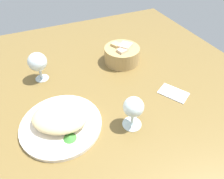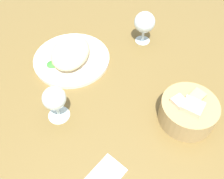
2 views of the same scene
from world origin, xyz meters
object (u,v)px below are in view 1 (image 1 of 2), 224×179
(plate, at_px, (61,124))
(bread_basket, at_px, (122,54))
(wine_glass_far, at_px, (38,63))
(folded_napkin, at_px, (173,93))
(wine_glass_near, at_px, (133,108))

(plate, distance_m, bread_basket, 0.45)
(wine_glass_far, xyz_separation_m, folded_napkin, (0.46, -0.31, -0.08))
(bread_basket, relative_size, wine_glass_near, 1.35)
(folded_napkin, bearing_deg, plate, 56.88)
(wine_glass_near, relative_size, wine_glass_far, 0.96)
(plate, height_order, bread_basket, bread_basket)
(plate, distance_m, wine_glass_near, 0.25)
(bread_basket, distance_m, wine_glass_near, 0.38)
(plate, bearing_deg, wine_glass_near, -22.50)
(plate, xyz_separation_m, bread_basket, (0.36, 0.27, 0.03))
(wine_glass_far, height_order, folded_napkin, wine_glass_far)
(bread_basket, height_order, folded_napkin, bread_basket)
(bread_basket, relative_size, wine_glass_far, 1.29)
(wine_glass_near, bearing_deg, folded_napkin, 17.38)
(plate, xyz_separation_m, folded_napkin, (0.45, -0.02, -0.00))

